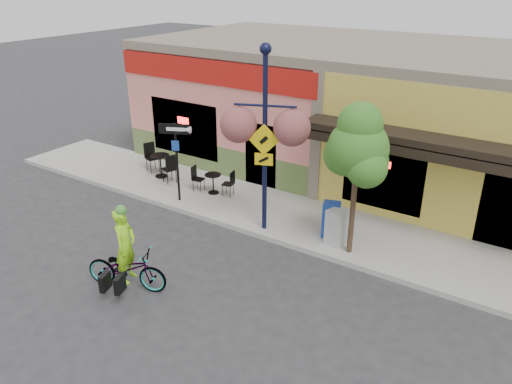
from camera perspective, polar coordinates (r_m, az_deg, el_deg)
ground at (r=13.10m, az=3.54°, el=-7.62°), size 90.00×90.00×0.00m
sidewalk at (r=14.61m, az=7.47°, el=-3.86°), size 24.00×3.00×0.15m
curb at (r=13.48m, az=4.72°, el=-6.30°), size 24.00×0.12×0.15m
building at (r=18.65m, az=15.45°, el=8.90°), size 18.20×8.20×4.50m
bicycle at (r=12.11m, az=-14.57°, el=-8.45°), size 2.09×1.29×1.04m
cyclist_rider at (r=11.88m, az=-14.59°, el=-6.97°), size 0.62×0.76×1.80m
lamp_post at (r=13.22m, az=1.02°, el=5.72°), size 1.76×1.21×5.12m
one_way_sign at (r=15.60m, az=-9.00°, el=3.31°), size 0.97×0.60×2.53m
cafe_set_left at (r=17.83m, az=-10.87°, el=3.32°), size 1.94×1.43×1.05m
cafe_set_right at (r=16.29m, az=-4.93°, el=1.28°), size 1.54×0.99×0.86m
newspaper_box_blue at (r=13.74m, az=8.55°, el=-3.14°), size 0.55×0.52×1.00m
newspaper_box_grey at (r=13.37m, az=9.13°, el=-4.04°), size 0.56×0.53×0.99m
street_tree at (r=12.43m, az=11.27°, el=1.28°), size 1.90×1.90×4.01m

